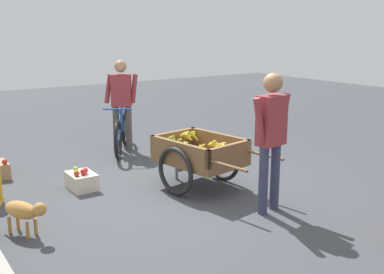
{
  "coord_description": "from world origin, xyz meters",
  "views": [
    {
      "loc": [
        -4.69,
        3.1,
        2.11
      ],
      "look_at": [
        0.08,
        -0.14,
        0.75
      ],
      "focal_mm": 43.66,
      "sensor_mm": 36.0,
      "label": 1
    }
  ],
  "objects_px": {
    "dog": "(24,211)",
    "apple_crate": "(82,180)",
    "bicycle": "(122,132)",
    "cyclist_person": "(121,97)",
    "fruit_cart": "(199,156)",
    "vendor_person": "(271,131)"
  },
  "relations": [
    {
      "from": "dog",
      "to": "apple_crate",
      "type": "relative_size",
      "value": 1.4
    },
    {
      "from": "bicycle",
      "to": "cyclist_person",
      "type": "height_order",
      "value": "cyclist_person"
    },
    {
      "from": "cyclist_person",
      "to": "dog",
      "type": "bearing_deg",
      "value": 137.47
    },
    {
      "from": "dog",
      "to": "fruit_cart",
      "type": "bearing_deg",
      "value": -84.95
    },
    {
      "from": "bicycle",
      "to": "cyclist_person",
      "type": "bearing_deg",
      "value": -32.47
    },
    {
      "from": "bicycle",
      "to": "cyclist_person",
      "type": "relative_size",
      "value": 0.91
    },
    {
      "from": "bicycle",
      "to": "cyclist_person",
      "type": "xyz_separation_m",
      "value": [
        0.13,
        -0.08,
        0.58
      ]
    },
    {
      "from": "dog",
      "to": "apple_crate",
      "type": "xyz_separation_m",
      "value": [
        1.03,
        -1.01,
        -0.15
      ]
    },
    {
      "from": "fruit_cart",
      "to": "dog",
      "type": "relative_size",
      "value": 2.85
    },
    {
      "from": "fruit_cart",
      "to": "dog",
      "type": "height_order",
      "value": "fruit_cart"
    },
    {
      "from": "vendor_person",
      "to": "dog",
      "type": "distance_m",
      "value": 2.8
    },
    {
      "from": "fruit_cart",
      "to": "vendor_person",
      "type": "bearing_deg",
      "value": -170.61
    },
    {
      "from": "vendor_person",
      "to": "dog",
      "type": "xyz_separation_m",
      "value": [
        0.93,
        2.54,
        -0.7
      ]
    },
    {
      "from": "fruit_cart",
      "to": "dog",
      "type": "xyz_separation_m",
      "value": [
        -0.21,
        2.36,
        -0.17
      ]
    },
    {
      "from": "bicycle",
      "to": "dog",
      "type": "height_order",
      "value": "bicycle"
    },
    {
      "from": "fruit_cart",
      "to": "cyclist_person",
      "type": "height_order",
      "value": "cyclist_person"
    },
    {
      "from": "cyclist_person",
      "to": "fruit_cart",
      "type": "bearing_deg",
      "value": 179.24
    },
    {
      "from": "fruit_cart",
      "to": "cyclist_person",
      "type": "xyz_separation_m",
      "value": [
        2.39,
        -0.03,
        0.5
      ]
    },
    {
      "from": "bicycle",
      "to": "dog",
      "type": "xyz_separation_m",
      "value": [
        -2.47,
        2.31,
        -0.08
      ]
    },
    {
      "from": "dog",
      "to": "apple_crate",
      "type": "bearing_deg",
      "value": -44.41
    },
    {
      "from": "vendor_person",
      "to": "dog",
      "type": "bearing_deg",
      "value": 69.87
    },
    {
      "from": "dog",
      "to": "bicycle",
      "type": "bearing_deg",
      "value": -42.98
    }
  ]
}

